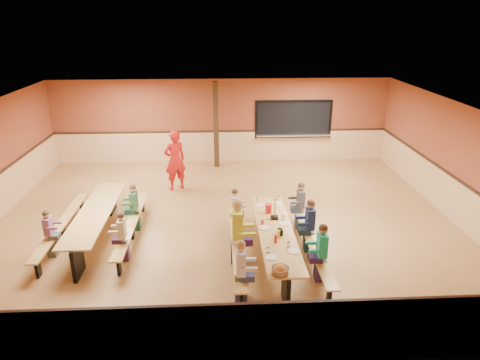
{
  "coord_description": "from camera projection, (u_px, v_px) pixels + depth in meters",
  "views": [
    {
      "loc": [
        -0.13,
        -10.11,
        5.07
      ],
      "look_at": [
        0.4,
        0.01,
        1.15
      ],
      "focal_mm": 32.0,
      "sensor_mm": 36.0,
      "label": 1
    }
  ],
  "objects": [
    {
      "name": "place_settings",
      "position": [
        276.0,
        228.0,
        9.18
      ],
      "size": [
        0.65,
        3.3,
        0.11
      ],
      "primitive_type": null,
      "color": "beige",
      "rests_on": "cafeteria_table_main"
    },
    {
      "name": "condiment_mustard",
      "position": [
        279.0,
        234.0,
        8.84
      ],
      "size": [
        0.06,
        0.06,
        0.17
      ],
      "primitive_type": "cylinder",
      "color": "yellow",
      "rests_on": "cafeteria_table_main"
    },
    {
      "name": "seated_child_teal_right",
      "position": [
        321.0,
        253.0,
        8.55
      ],
      "size": [
        0.38,
        0.31,
        1.24
      ],
      "primitive_type": null,
      "color": "#1BAA82",
      "rests_on": "ground"
    },
    {
      "name": "cafeteria_table_second",
      "position": [
        96.0,
        219.0,
        10.16
      ],
      "size": [
        1.91,
        3.7,
        0.74
      ],
      "color": "tan",
      "rests_on": "ground"
    },
    {
      "name": "seated_child_purple_sec",
      "position": [
        49.0,
        234.0,
        9.43
      ],
      "size": [
        0.32,
        0.26,
        1.1
      ],
      "primitive_type": null,
      "color": "#87547D",
      "rests_on": "ground"
    },
    {
      "name": "standing_woman",
      "position": [
        175.0,
        160.0,
        13.0
      ],
      "size": [
        0.81,
        0.71,
        1.87
      ],
      "primitive_type": "imported",
      "rotation": [
        0.0,
        0.0,
        3.63
      ],
      "color": "red",
      "rests_on": "ground"
    },
    {
      "name": "table_paddle",
      "position": [
        274.0,
        213.0,
        9.67
      ],
      "size": [
        0.16,
        0.16,
        0.56
      ],
      "color": "black",
      "rests_on": "cafeteria_table_main"
    },
    {
      "name": "ground",
      "position": [
        225.0,
        221.0,
        11.25
      ],
      "size": [
        12.0,
        12.0,
        0.0
      ],
      "primitive_type": "plane",
      "color": "olive",
      "rests_on": "ground"
    },
    {
      "name": "seated_adult_yellow",
      "position": [
        237.0,
        232.0,
        9.16
      ],
      "size": [
        0.49,
        0.4,
        1.46
      ],
      "primitive_type": null,
      "color": "gold",
      "rests_on": "ground"
    },
    {
      "name": "napkin_dispenser",
      "position": [
        280.0,
        232.0,
        8.99
      ],
      "size": [
        0.1,
        0.14,
        0.13
      ],
      "primitive_type": "cube",
      "color": "black",
      "rests_on": "cafeteria_table_main"
    },
    {
      "name": "punch_pitcher",
      "position": [
        268.0,
        209.0,
        9.96
      ],
      "size": [
        0.16,
        0.16,
        0.22
      ],
      "primitive_type": "cylinder",
      "color": "red",
      "rests_on": "cafeteria_table_main"
    },
    {
      "name": "seated_child_white_left",
      "position": [
        241.0,
        271.0,
        7.95
      ],
      "size": [
        0.38,
        0.31,
        1.24
      ],
      "primitive_type": null,
      "color": "silver",
      "rests_on": "ground"
    },
    {
      "name": "structural_post",
      "position": [
        216.0,
        125.0,
        14.79
      ],
      "size": [
        0.18,
        0.18,
        3.0
      ],
      "primitive_type": "cube",
      "color": "black",
      "rests_on": "ground"
    },
    {
      "name": "seated_child_navy_right",
      "position": [
        310.0,
        226.0,
        9.63
      ],
      "size": [
        0.39,
        0.32,
        1.25
      ],
      "primitive_type": null,
      "color": "navy",
      "rests_on": "ground"
    },
    {
      "name": "room_envelope",
      "position": [
        224.0,
        197.0,
        11.0
      ],
      "size": [
        12.04,
        10.04,
        3.02
      ],
      "color": "brown",
      "rests_on": "ground"
    },
    {
      "name": "kitchen_pass_through",
      "position": [
        293.0,
        121.0,
        15.46
      ],
      "size": [
        2.78,
        0.28,
        1.38
      ],
      "color": "black",
      "rests_on": "ground"
    },
    {
      "name": "seated_child_green_sec",
      "position": [
        134.0,
        208.0,
        10.61
      ],
      "size": [
        0.36,
        0.29,
        1.19
      ],
      "primitive_type": null,
      "color": "#316541",
      "rests_on": "ground"
    },
    {
      "name": "seated_child_char_right",
      "position": [
        300.0,
        206.0,
        10.7
      ],
      "size": [
        0.37,
        0.3,
        1.2
      ],
      "primitive_type": null,
      "color": "#43474C",
      "rests_on": "ground"
    },
    {
      "name": "chip_bowl",
      "position": [
        280.0,
        270.0,
        7.63
      ],
      "size": [
        0.32,
        0.32,
        0.15
      ],
      "primitive_type": null,
      "color": "orange",
      "rests_on": "cafeteria_table_main"
    },
    {
      "name": "cafeteria_table_main",
      "position": [
        275.0,
        239.0,
        9.28
      ],
      "size": [
        1.91,
        3.7,
        0.74
      ],
      "color": "tan",
      "rests_on": "ground"
    },
    {
      "name": "condiment_ketchup",
      "position": [
        276.0,
        239.0,
        8.66
      ],
      "size": [
        0.06,
        0.06,
        0.17
      ],
      "primitive_type": "cylinder",
      "color": "#B2140F",
      "rests_on": "cafeteria_table_main"
    },
    {
      "name": "seated_child_grey_left",
      "position": [
        235.0,
        211.0,
        10.49
      ],
      "size": [
        0.33,
        0.27,
        1.14
      ],
      "primitive_type": null,
      "color": "silver",
      "rests_on": "ground"
    },
    {
      "name": "seated_child_tan_sec",
      "position": [
        123.0,
        237.0,
        9.27
      ],
      "size": [
        0.33,
        0.27,
        1.13
      ],
      "primitive_type": null,
      "color": "beige",
      "rests_on": "ground"
    }
  ]
}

